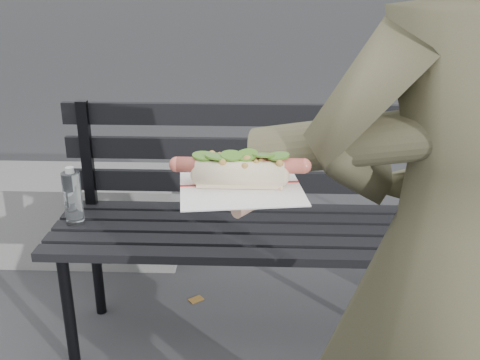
{
  "coord_description": "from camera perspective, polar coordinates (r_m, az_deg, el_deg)",
  "views": [
    {
      "loc": [
        0.09,
        -0.84,
        1.35
      ],
      "look_at": [
        0.06,
        -0.01,
        1.02
      ],
      "focal_mm": 42.0,
      "sensor_mm": 36.0,
      "label": 1
    }
  ],
  "objects": [
    {
      "name": "concrete_block",
      "position": [
        2.88,
        -18.1,
        -3.28
      ],
      "size": [
        1.2,
        0.4,
        0.4
      ],
      "primitive_type": "cube",
      "color": "slate",
      "rests_on": "ground"
    },
    {
      "name": "held_hotdog",
      "position": [
        0.96,
        11.78,
        3.17
      ],
      "size": [
        0.63,
        0.32,
        0.2
      ],
      "color": "brown"
    },
    {
      "name": "park_bench",
      "position": [
        2.01,
        2.2,
        -2.88
      ],
      "size": [
        1.5,
        0.44,
        0.88
      ],
      "color": "black",
      "rests_on": "ground"
    },
    {
      "name": "person",
      "position": [
        1.14,
        20.8,
        -8.2
      ],
      "size": [
        0.64,
        0.47,
        1.62
      ],
      "primitive_type": "imported",
      "rotation": [
        0.0,
        0.0,
        3.29
      ],
      "color": "brown",
      "rests_on": "ground"
    }
  ]
}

